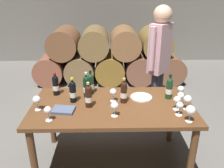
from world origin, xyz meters
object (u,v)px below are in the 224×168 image
(wine_bottle_0, at_px, (56,85))
(wine_glass_6, at_px, (181,96))
(wine_bottle_5, at_px, (86,87))
(wine_glass_7, at_px, (190,111))
(wine_bottle_4, at_px, (91,84))
(wine_glass_2, at_px, (48,111))
(wine_glass_8, at_px, (37,100))
(wine_glass_1, at_px, (115,106))
(wine_glass_9, at_px, (181,90))
(dining_table, at_px, (112,112))
(tasting_notebook, at_px, (63,110))
(wine_glass_5, at_px, (113,92))
(sommelier_presenting, at_px, (159,58))
(wine_bottle_1, at_px, (89,96))
(wine_bottle_2, at_px, (73,91))
(wine_bottle_6, at_px, (169,88))
(wine_glass_3, at_px, (177,100))
(serving_plate, at_px, (141,97))
(wine_glass_4, at_px, (188,100))
(wine_glass_0, at_px, (180,106))
(wine_bottle_3, at_px, (124,92))

(wine_bottle_0, xyz_separation_m, wine_glass_6, (1.35, -0.29, -0.01))
(wine_bottle_5, distance_m, wine_glass_7, 1.12)
(wine_bottle_4, xyz_separation_m, wine_glass_6, (0.95, -0.31, -0.02))
(wine_glass_2, bearing_deg, wine_glass_8, 127.78)
(wine_glass_8, bearing_deg, wine_bottle_4, 37.13)
(wine_glass_1, xyz_separation_m, wine_glass_9, (0.74, 0.38, -0.00))
(wine_bottle_0, bearing_deg, wine_glass_7, -24.51)
(dining_table, distance_m, wine_bottle_4, 0.43)
(tasting_notebook, bearing_deg, wine_glass_5, 29.91)
(dining_table, bearing_deg, wine_bottle_5, 147.13)
(wine_glass_8, xyz_separation_m, sommelier_presenting, (1.39, 0.85, 0.17))
(wine_bottle_1, bearing_deg, wine_bottle_2, 146.53)
(dining_table, xyz_separation_m, wine_bottle_6, (0.63, 0.14, 0.21))
(wine_glass_1, xyz_separation_m, sommelier_presenting, (0.62, 0.99, 0.18))
(wine_bottle_6, bearing_deg, wine_bottle_5, 177.02)
(wine_bottle_1, xyz_separation_m, sommelier_presenting, (0.88, 0.79, 0.16))
(wine_glass_2, xyz_separation_m, wine_glass_3, (1.24, 0.18, 0.00))
(wine_glass_5, bearing_deg, serving_plate, 14.15)
(wine_bottle_0, height_order, wine_glass_3, wine_bottle_0)
(dining_table, distance_m, tasting_notebook, 0.52)
(wine_glass_5, relative_size, tasting_notebook, 0.68)
(wine_bottle_0, distance_m, wine_glass_3, 1.34)
(wine_glass_2, relative_size, wine_glass_9, 0.98)
(wine_bottle_1, height_order, wine_glass_9, wine_bottle_1)
(wine_bottle_5, bearing_deg, sommelier_presenting, 31.66)
(tasting_notebook, bearing_deg, wine_bottle_2, 77.84)
(wine_glass_4, relative_size, wine_glass_5, 1.05)
(wine_glass_4, height_order, wine_glass_8, wine_glass_4)
(wine_glass_5, xyz_separation_m, serving_plate, (0.32, 0.08, -0.10))
(wine_glass_5, bearing_deg, wine_bottle_4, 139.97)
(wine_glass_0, xyz_separation_m, wine_glass_7, (0.06, -0.12, 0.01))
(wine_bottle_2, xyz_separation_m, wine_glass_9, (1.18, 0.06, -0.02))
(wine_glass_7, distance_m, wine_glass_9, 0.49)
(wine_glass_0, height_order, serving_plate, wine_glass_0)
(wine_glass_1, xyz_separation_m, tasting_notebook, (-0.51, 0.11, -0.09))
(wine_bottle_3, height_order, wine_glass_8, wine_bottle_3)
(wine_bottle_4, bearing_deg, wine_glass_4, -22.42)
(wine_bottle_1, bearing_deg, wine_glass_6, 0.96)
(wine_glass_4, distance_m, wine_glass_9, 0.26)
(wine_glass_7, bearing_deg, wine_bottle_6, 98.20)
(wine_bottle_3, relative_size, wine_glass_3, 1.90)
(wine_bottle_2, xyz_separation_m, wine_glass_2, (-0.18, -0.38, -0.02))
(wine_bottle_6, bearing_deg, wine_glass_4, -65.15)
(wine_bottle_4, distance_m, wine_glass_3, 0.98)
(wine_glass_3, bearing_deg, tasting_notebook, -179.33)
(wine_bottle_4, bearing_deg, wine_glass_6, -18.20)
(wine_bottle_5, relative_size, wine_glass_5, 2.00)
(wine_glass_1, height_order, wine_glass_2, wine_glass_1)
(wine_bottle_0, relative_size, wine_bottle_6, 0.96)
(wine_glass_5, height_order, serving_plate, wine_glass_5)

